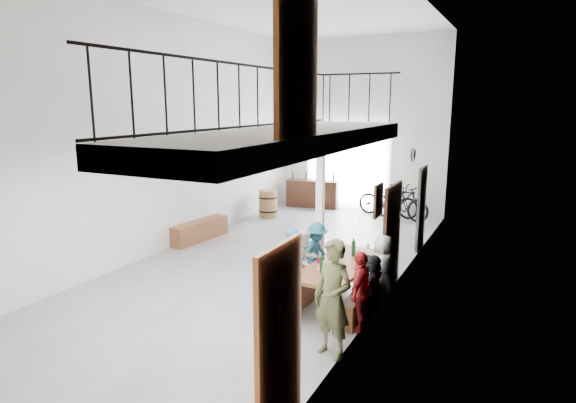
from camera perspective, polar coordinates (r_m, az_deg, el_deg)
The scene contains 24 objects.
floor at distance 10.76m, azimuth -1.80°, elevation -7.18°, with size 12.00×12.00×0.00m, color slate.
room_walls at distance 10.18m, azimuth -1.93°, elevation 12.10°, with size 12.00×12.00×12.00m.
gateway_portal at distance 15.94m, azimuth 7.01°, elevation 4.11°, with size 2.80×0.08×2.80m, color white.
right_wall_decor at distance 7.62m, azimuth 9.50°, elevation -1.68°, with size 0.07×8.28×5.07m.
balcony at distance 6.52m, azimuth 0.45°, elevation 7.12°, with size 1.52×5.62×4.00m.
tasting_table at distance 8.31m, azimuth 6.31°, elevation -7.90°, with size 1.11×2.26×0.79m.
bench_inner at distance 8.71m, azimuth 1.91°, elevation -10.21°, with size 0.32×2.02×0.47m, color brown.
bench_wall at distance 8.42m, azimuth 8.92°, elevation -11.35°, with size 0.23×1.80×0.41m, color brown.
tableware at distance 8.29m, azimuth 6.05°, elevation -6.32°, with size 0.56×1.34×0.35m.
side_bench at distance 12.55m, azimuth -10.41°, elevation -3.41°, with size 0.39×1.79×0.50m, color brown.
oak_barrel at distance 14.76m, azimuth -2.37°, elevation -0.27°, with size 0.58×0.58×0.85m.
serving_counter at distance 16.21m, azimuth 2.93°, elevation 0.93°, with size 1.72×0.48×0.91m, color #3C1D11.
counter_bottles at distance 16.11m, azimuth 2.95°, elevation 3.01°, with size 1.47×0.25×0.28m.
guest_left_a at distance 7.92m, azimuth -0.27°, elevation -9.53°, with size 0.60×0.39×1.23m, color silver.
guest_left_b at distance 8.43m, azimuth 0.68°, elevation -7.68°, with size 0.50×0.33×1.37m, color #225D72.
guest_left_c at distance 8.93m, azimuth 2.04°, elevation -7.10°, with size 0.59×0.46×1.22m, color silver.
guest_left_d at distance 9.34m, azimuth 3.35°, elevation -6.20°, with size 0.79×0.46×1.23m, color #225D72.
guest_right_a at distance 7.60m, azimuth 8.58°, elevation -10.43°, with size 0.75×0.31×1.27m, color red.
guest_right_b at distance 8.22m, azimuth 9.91°, elevation -9.63°, with size 0.96×0.31×1.03m, color black.
guest_right_c at distance 8.78m, azimuth 11.15°, elevation -7.71°, with size 0.59×0.38×1.20m, color silver.
host_standing at distance 6.76m, azimuth 5.34°, elevation -11.39°, with size 0.61×0.40×1.68m, color brown.
potted_plant at distance 10.62m, azimuth 12.23°, elevation -6.58°, with size 0.36×0.31×0.40m, color #184618.
bicycle_near at distance 15.17m, azimuth 11.80°, elevation 0.18°, with size 0.69×1.97×1.03m, color black.
bicycle_far at distance 14.77m, azimuth 13.22°, elevation -0.11°, with size 0.50×1.79×1.07m, color black.
Camera 1 is at (4.81, -8.97, 3.48)m, focal length 30.00 mm.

